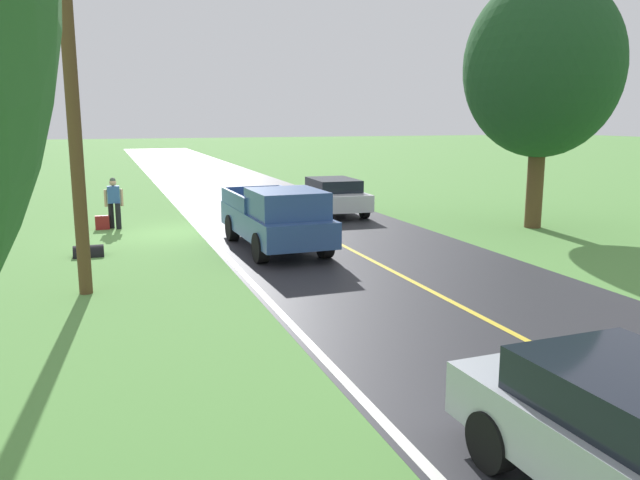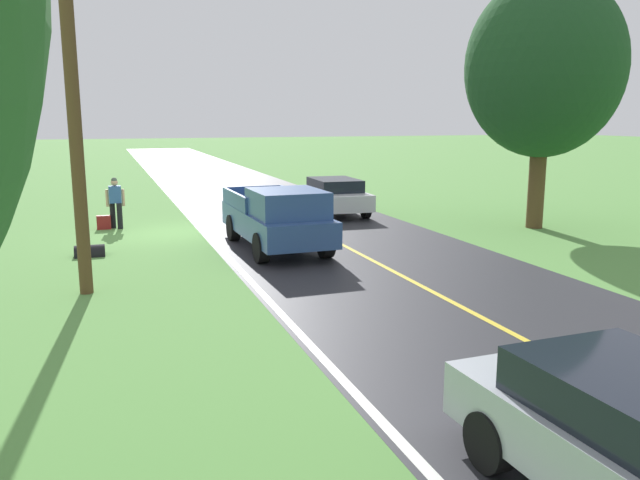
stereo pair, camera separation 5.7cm
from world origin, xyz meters
name	(u,v)px [view 1 (the left image)]	position (x,y,z in m)	size (l,w,h in m)	color
ground_plane	(172,233)	(0.00, 0.00, 0.00)	(200.00, 200.00, 0.00)	#568E42
road_surface	(304,226)	(-4.57, 0.00, 0.00)	(7.46, 120.00, 0.00)	#28282D
lane_edge_line	(203,231)	(-1.02, 0.00, 0.01)	(0.16, 117.60, 0.00)	silver
lane_centre_line	(304,225)	(-4.57, 0.00, 0.01)	(0.14, 117.60, 0.00)	gold
hitchhiker_walking	(114,200)	(1.72, -1.60, 0.98)	(0.62, 0.51, 1.75)	black
suitcase_carried	(102,223)	(2.14, -1.52, 0.24)	(0.20, 0.46, 0.47)	maroon
pickup_truck_passing	(278,217)	(-2.59, 3.73, 0.97)	(2.19, 5.44, 1.82)	#2D4C84
tree_far_side_near	(543,67)	(-11.95, 2.95, 5.37)	(5.18, 5.18, 8.37)	brown
sedan_near_oncoming	(332,195)	(-6.45, -2.24, 0.75)	(2.06, 4.47, 1.41)	silver
utility_pole_roadside	(73,111)	(2.57, 6.79, 3.87)	(0.28, 0.28, 7.75)	brown
drainage_culvert	(89,256)	(2.55, 2.81, 0.00)	(0.60, 0.60, 0.80)	black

